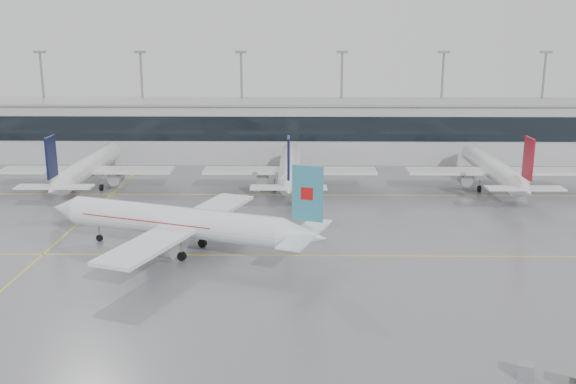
{
  "coord_description": "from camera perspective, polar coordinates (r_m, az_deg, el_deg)",
  "views": [
    {
      "loc": [
        1.2,
        -74.16,
        26.6
      ],
      "look_at": [
        0.0,
        12.0,
        5.0
      ],
      "focal_mm": 40.0,
      "sensor_mm": 36.0,
      "label": 1
    }
  ],
  "objects": [
    {
      "name": "terminal_glass",
      "position": [
        130.02,
        0.26,
        5.63
      ],
      "size": [
        180.0,
        0.2,
        5.0
      ],
      "primitive_type": "cube",
      "color": "black",
      "rests_on": "ground"
    },
    {
      "name": "taxi_line_cross",
      "position": [
        98.13,
        -17.79,
        -2.34
      ],
      "size": [
        0.25,
        60.0,
        0.01
      ],
      "primitive_type": "cube",
      "color": "yellow",
      "rests_on": "ground"
    },
    {
      "name": "gse_unit",
      "position": [
        55.72,
        20.38,
        -14.67
      ],
      "size": [
        1.6,
        1.55,
        1.25
      ],
      "primitive_type": "cube",
      "rotation": [
        0.0,
        0.0,
        -0.39
      ],
      "color": "gray",
      "rests_on": "ground"
    },
    {
      "name": "taxi_line_north",
      "position": [
        107.5,
        0.13,
        -0.25
      ],
      "size": [
        120.0,
        0.25,
        0.01
      ],
      "primitive_type": "cube",
      "color": "yellow",
      "rests_on": "ground"
    },
    {
      "name": "parked_jet_c",
      "position": [
        110.25,
        0.16,
        2.09
      ],
      "size": [
        29.64,
        36.96,
        11.72
      ],
      "rotation": [
        0.0,
        0.0,
        1.57
      ],
      "color": "silver",
      "rests_on": "ground"
    },
    {
      "name": "parked_jet_d",
      "position": [
        115.31,
        17.84,
        1.94
      ],
      "size": [
        29.64,
        36.96,
        11.72
      ],
      "rotation": [
        0.0,
        0.0,
        1.57
      ],
      "color": "silver",
      "rests_on": "ground"
    },
    {
      "name": "terminal_roof",
      "position": [
        136.92,
        0.29,
        8.04
      ],
      "size": [
        182.0,
        16.0,
        0.4
      ],
      "primitive_type": "cube",
      "color": "gray",
      "rests_on": "ground"
    },
    {
      "name": "ground",
      "position": [
        78.79,
        -0.12,
        -5.66
      ],
      "size": [
        320.0,
        320.0,
        0.0
      ],
      "primitive_type": "plane",
      "color": "slate",
      "rests_on": "ground"
    },
    {
      "name": "light_masts",
      "position": [
        142.78,
        0.32,
        8.75
      ],
      "size": [
        156.4,
        1.0,
        22.6
      ],
      "color": "gray",
      "rests_on": "ground"
    },
    {
      "name": "parked_jet_b",
      "position": [
        116.04,
        -17.41,
        2.05
      ],
      "size": [
        29.64,
        36.96,
        11.72
      ],
      "rotation": [
        0.0,
        0.0,
        1.57
      ],
      "color": "silver",
      "rests_on": "ground"
    },
    {
      "name": "taxi_line_main",
      "position": [
        78.79,
        -0.12,
        -5.65
      ],
      "size": [
        120.0,
        0.25,
        0.01
      ],
      "primitive_type": "cube",
      "color": "yellow",
      "rests_on": "ground"
    },
    {
      "name": "air_canada_jet",
      "position": [
        79.64,
        -9.35,
        -2.7
      ],
      "size": [
        37.29,
        30.67,
        12.17
      ],
      "rotation": [
        0.0,
        0.0,
        2.8
      ],
      "color": "white",
      "rests_on": "ground"
    },
    {
      "name": "terminal",
      "position": [
        137.71,
        0.29,
        5.47
      ],
      "size": [
        180.0,
        15.0,
        12.0
      ],
      "primitive_type": "cube",
      "color": "#A9A8AD",
      "rests_on": "ground"
    }
  ]
}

